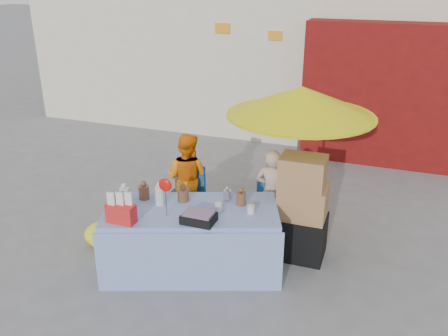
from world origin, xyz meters
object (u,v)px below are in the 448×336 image
at_px(market_table, 191,238).
at_px(chair_left, 184,208).
at_px(vendor_orange, 187,178).
at_px(box_stack, 302,212).
at_px(umbrella, 301,102).
at_px(vendor_beige, 271,193).
at_px(chair_right, 268,222).

bearing_deg(market_table, chair_left, 98.87).
distance_m(market_table, vendor_orange, 1.27).
bearing_deg(box_stack, vendor_orange, 167.23).
bearing_deg(chair_left, umbrella, 13.55).
bearing_deg(vendor_beige, umbrella, -150.28).
bearing_deg(box_stack, market_table, -149.07).
distance_m(vendor_orange, box_stack, 1.79).
bearing_deg(box_stack, vendor_beige, 141.36).
bearing_deg(market_table, vendor_orange, 95.88).
xyz_separation_m(chair_left, umbrella, (1.55, 0.28, 1.64)).
xyz_separation_m(market_table, chair_left, (-0.55, 0.98, -0.16)).
relative_size(vendor_orange, vendor_beige, 1.06).
xyz_separation_m(vendor_orange, vendor_beige, (1.25, -0.00, -0.04)).
bearing_deg(chair_right, vendor_beige, 93.53).
relative_size(market_table, vendor_orange, 1.73).
distance_m(market_table, vendor_beige, 1.33).
bearing_deg(chair_left, box_stack, -5.36).
bearing_deg(vendor_beige, vendor_orange, 3.16).
height_order(market_table, box_stack, box_stack).
distance_m(chair_left, umbrella, 2.27).
bearing_deg(box_stack, umbrella, 109.63).
bearing_deg(vendor_orange, chair_left, 93.53).
bearing_deg(market_table, box_stack, 10.64).
xyz_separation_m(chair_right, vendor_beige, (-0.00, 0.13, 0.37)).
bearing_deg(market_table, vendor_beige, 37.43).
bearing_deg(chair_left, vendor_orange, 93.53).
height_order(chair_right, box_stack, box_stack).
relative_size(vendor_beige, umbrella, 0.60).
height_order(vendor_orange, box_stack, box_stack).
relative_size(chair_right, vendor_beige, 0.68).
xyz_separation_m(umbrella, box_stack, (0.19, -0.55, -1.26)).
bearing_deg(chair_left, chair_right, 3.16).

